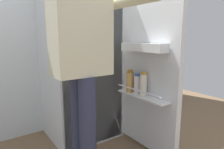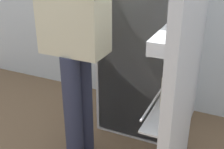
{
  "view_description": "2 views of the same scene",
  "coord_description": "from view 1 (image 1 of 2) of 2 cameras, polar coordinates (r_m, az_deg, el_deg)",
  "views": [
    {
      "loc": [
        -0.91,
        -1.32,
        1.04
      ],
      "look_at": [
        -0.0,
        -0.02,
        0.75
      ],
      "focal_mm": 31.88,
      "sensor_mm": 36.0,
      "label": 1
    },
    {
      "loc": [
        0.61,
        -1.51,
        1.41
      ],
      "look_at": [
        -0.02,
        -0.14,
        0.71
      ],
      "focal_mm": 46.79,
      "sensor_mm": 36.0,
      "label": 2
    }
  ],
  "objects": [
    {
      "name": "person",
      "position": [
        1.39,
        -8.44,
        5.91
      ],
      "size": [
        0.5,
        0.69,
        1.57
      ],
      "color": "#2D334C",
      "rests_on": "ground_plane"
    },
    {
      "name": "kitchen_wall",
      "position": [
        2.41,
        -13.33,
        14.66
      ],
      "size": [
        4.4,
        0.1,
        2.45
      ],
      "primitive_type": "cube",
      "color": "silver",
      "rests_on": "ground_plane"
    },
    {
      "name": "refrigerator",
      "position": [
        2.05,
        -7.66,
        4.21
      ],
      "size": [
        0.73,
        1.28,
        1.64
      ],
      "color": "silver",
      "rests_on": "ground_plane"
    }
  ]
}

